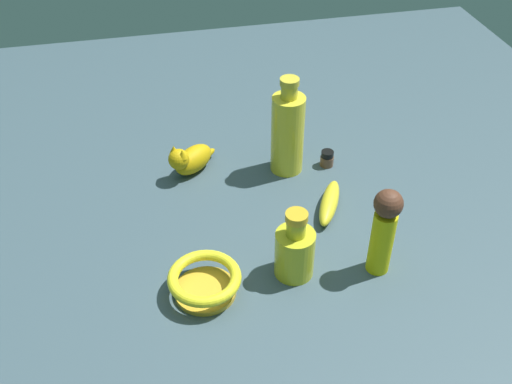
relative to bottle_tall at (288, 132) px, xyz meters
name	(u,v)px	position (x,y,z in m)	size (l,w,h in m)	color
ground	(256,220)	(-0.11, -0.17, -0.10)	(2.00, 2.00, 0.00)	#384C56
bottle_tall	(288,132)	(0.00, 0.00, 0.00)	(0.08, 0.08, 0.24)	gold
bowl	(205,281)	(-0.25, -0.35, -0.07)	(0.14, 0.14, 0.05)	gold
cat_figurine	(190,159)	(-0.23, 0.03, -0.07)	(0.12, 0.12, 0.09)	#C1980C
nail_polish_jar	(327,158)	(0.10, -0.01, -0.09)	(0.03, 0.03, 0.04)	brown
person_figure_adult	(384,229)	(0.09, -0.36, 0.00)	(0.05, 0.05, 0.19)	#CEC60F
bottle_short	(295,250)	(-0.07, -0.33, -0.05)	(0.08, 0.08, 0.15)	gold
banana	(330,203)	(0.05, -0.17, -0.09)	(0.15, 0.04, 0.04)	gold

